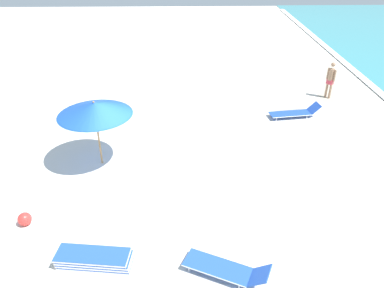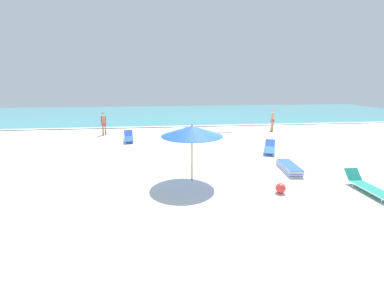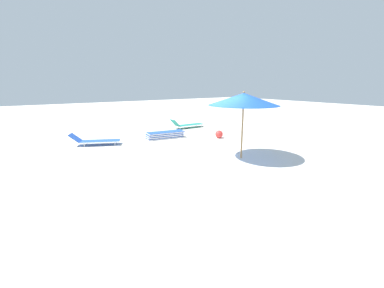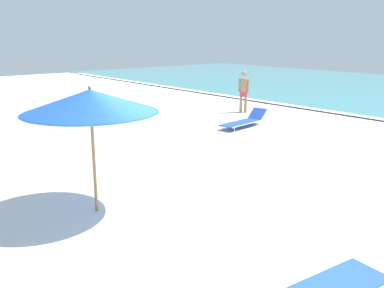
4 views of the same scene
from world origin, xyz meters
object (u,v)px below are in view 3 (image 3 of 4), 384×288
lounger_stack (165,135)px  sun_lounger_under_umbrella (95,140)px  beach_umbrella (244,99)px  sun_lounger_beside_umbrella (187,124)px  beach_ball (219,134)px

lounger_stack → sun_lounger_under_umbrella: sun_lounger_under_umbrella is taller
beach_umbrella → sun_lounger_beside_umbrella: bearing=-16.0°
beach_umbrella → sun_lounger_under_umbrella: size_ratio=1.16×
lounger_stack → beach_umbrella: bearing=-165.2°
sun_lounger_under_umbrella → beach_ball: sun_lounger_under_umbrella is taller
lounger_stack → sun_lounger_beside_umbrella: (1.84, -2.50, 0.05)m
beach_umbrella → sun_lounger_under_umbrella: (5.01, 3.88, -1.89)m
beach_umbrella → sun_lounger_beside_umbrella: beach_umbrella is taller
sun_lounger_beside_umbrella → beach_ball: size_ratio=5.56×
lounger_stack → sun_lounger_beside_umbrella: bearing=-47.1°
sun_lounger_beside_umbrella → beach_umbrella: bearing=163.9°
beach_ball → lounger_stack: bearing=56.8°
lounger_stack → beach_ball: (-1.47, -2.24, 0.03)m
sun_lounger_under_umbrella → lounger_stack: bearing=-72.9°
beach_ball → sun_lounger_under_umbrella: bearing=70.8°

